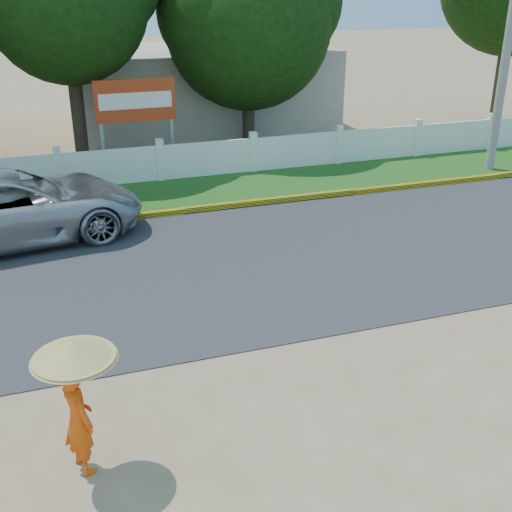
{
  "coord_description": "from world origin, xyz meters",
  "views": [
    {
      "loc": [
        -3.33,
        -7.88,
        5.93
      ],
      "look_at": [
        0.0,
        2.0,
        1.3
      ],
      "focal_mm": 45.0,
      "sensor_mm": 36.0,
      "label": 1
    }
  ],
  "objects_px": {
    "vehicle": "(11,207)",
    "billboard": "(136,106)",
    "utility_pole": "(506,56)",
    "monk_with_parasol": "(76,388)"
  },
  "relations": [
    {
      "from": "utility_pole",
      "to": "billboard",
      "type": "relative_size",
      "value": 2.43
    },
    {
      "from": "utility_pole",
      "to": "monk_with_parasol",
      "type": "height_order",
      "value": "utility_pole"
    },
    {
      "from": "vehicle",
      "to": "billboard",
      "type": "xyz_separation_m",
      "value": [
        3.78,
        4.78,
        1.29
      ]
    },
    {
      "from": "utility_pole",
      "to": "monk_with_parasol",
      "type": "bearing_deg",
      "value": -144.14
    },
    {
      "from": "utility_pole",
      "to": "billboard",
      "type": "bearing_deg",
      "value": 163.0
    },
    {
      "from": "monk_with_parasol",
      "to": "vehicle",
      "type": "bearing_deg",
      "value": 96.13
    },
    {
      "from": "vehicle",
      "to": "billboard",
      "type": "relative_size",
      "value": 2.07
    },
    {
      "from": "billboard",
      "to": "monk_with_parasol",
      "type": "bearing_deg",
      "value": -102.19
    },
    {
      "from": "monk_with_parasol",
      "to": "billboard",
      "type": "distance_m",
      "value": 13.6
    },
    {
      "from": "vehicle",
      "to": "monk_with_parasol",
      "type": "bearing_deg",
      "value": 177.16
    }
  ]
}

